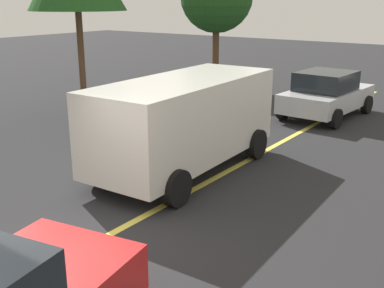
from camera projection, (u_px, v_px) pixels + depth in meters
The scene contains 4 objects.
ground_plane at pixel (79, 251), 7.75m from camera, with size 80.00×80.00×0.00m, color #262628.
lane_marking_centre at pixel (188, 193), 10.07m from camera, with size 28.00×0.16×0.01m, color #E0D14C.
white_van at pixel (185, 119), 11.04m from camera, with size 5.27×2.42×2.20m.
car_silver_far_lane at pixel (327, 94), 16.32m from camera, with size 4.08×2.28×1.58m.
Camera 1 is at (-4.52, -5.52, 3.95)m, focal length 44.48 mm.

